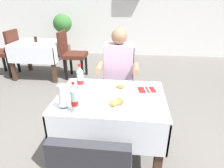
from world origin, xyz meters
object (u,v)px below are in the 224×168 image
at_px(background_dining_table, 39,51).
at_px(background_table_tumbler, 36,39).
at_px(background_chair_right, 71,52).
at_px(plate_near_camera, 117,104).
at_px(seated_diner_far, 118,73).
at_px(plate_far_diner, 119,88).
at_px(napkin_cutlery_set, 147,90).
at_px(cola_bottle_secondary, 80,79).
at_px(potted_plant_corner, 63,30).
at_px(cola_bottle_primary, 74,99).
at_px(main_dining_table, 111,112).
at_px(background_chair_left, 7,50).
at_px(beer_glass_left, 63,97).
at_px(chair_far_diner_seat, 118,81).

distance_m(background_dining_table, background_table_tumbler, 0.24).
bearing_deg(background_chair_right, plate_near_camera, -63.88).
height_order(seated_diner_far, plate_far_diner, seated_diner_far).
bearing_deg(napkin_cutlery_set, plate_near_camera, -127.91).
height_order(seated_diner_far, cola_bottle_secondary, seated_diner_far).
distance_m(plate_far_diner, background_chair_right, 2.33).
bearing_deg(seated_diner_far, potted_plant_corner, 120.95).
xyz_separation_m(cola_bottle_primary, background_chair_right, (-0.83, 2.49, -0.30)).
bearing_deg(plate_far_diner, background_table_tumbler, 132.80).
height_order(plate_far_diner, napkin_cutlery_set, plate_far_diner).
relative_size(main_dining_table, background_chair_right, 1.06).
xyz_separation_m(cola_bottle_primary, napkin_cutlery_set, (0.60, 0.48, -0.11)).
relative_size(background_chair_right, background_table_tumbler, 8.82).
bearing_deg(background_chair_left, cola_bottle_secondary, -43.77).
bearing_deg(cola_bottle_secondary, main_dining_table, -17.02).
bearing_deg(beer_glass_left, seated_diner_far, 67.89).
relative_size(plate_far_diner, background_chair_right, 0.24).
height_order(plate_near_camera, plate_far_diner, plate_near_camera).
bearing_deg(seated_diner_far, napkin_cutlery_set, -56.63).
height_order(chair_far_diner_seat, background_dining_table, chair_far_diner_seat).
distance_m(chair_far_diner_seat, potted_plant_corner, 3.26).
xyz_separation_m(chair_far_diner_seat, plate_near_camera, (0.07, -0.96, 0.21)).
xyz_separation_m(napkin_cutlery_set, background_chair_right, (-1.43, 2.00, -0.19)).
height_order(napkin_cutlery_set, background_dining_table, napkin_cutlery_set).
bearing_deg(cola_bottle_primary, cola_bottle_secondary, 98.48).
bearing_deg(background_dining_table, background_chair_right, 0.00).
bearing_deg(potted_plant_corner, beer_glass_left, -70.65).
distance_m(cola_bottle_secondary, background_table_tumbler, 2.57).
relative_size(plate_near_camera, background_chair_right, 0.26).
bearing_deg(background_chair_right, cola_bottle_primary, -71.55).
height_order(background_chair_left, potted_plant_corner, potted_plant_corner).
distance_m(seated_diner_far, cola_bottle_primary, 1.03).
relative_size(main_dining_table, cola_bottle_primary, 3.80).
distance_m(main_dining_table, background_chair_right, 2.43).
relative_size(chair_far_diner_seat, plate_near_camera, 3.83).
bearing_deg(napkin_cutlery_set, main_dining_table, -154.34).
bearing_deg(chair_far_diner_seat, cola_bottle_primary, -103.14).
distance_m(seated_diner_far, background_table_tumbler, 2.38).
bearing_deg(background_chair_right, background_table_tumbler, 178.67).
bearing_deg(plate_near_camera, background_table_tumbler, 128.43).
bearing_deg(chair_far_diner_seat, seated_diner_far, -81.06).
bearing_deg(cola_bottle_primary, background_chair_left, 131.84).
relative_size(napkin_cutlery_set, background_dining_table, 0.20).
distance_m(chair_far_diner_seat, background_chair_right, 1.77).
bearing_deg(cola_bottle_primary, plate_far_diner, 55.78).
bearing_deg(seated_diner_far, plate_near_camera, -86.35).
bearing_deg(background_chair_left, plate_near_camera, -42.73).
height_order(plate_near_camera, background_chair_left, background_chair_left).
xyz_separation_m(plate_far_diner, beer_glass_left, (-0.43, -0.43, 0.10)).
bearing_deg(potted_plant_corner, background_dining_table, -93.21).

